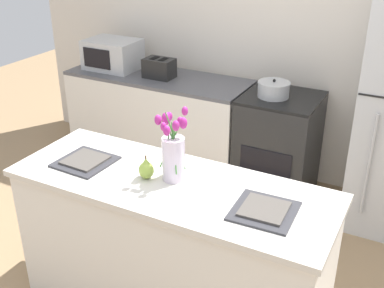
% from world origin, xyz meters
% --- Properties ---
extents(back_wall, '(5.20, 0.08, 2.70)m').
position_xyz_m(back_wall, '(0.00, 2.00, 1.35)').
color(back_wall, silver).
rests_on(back_wall, ground_plane).
extents(kitchen_island, '(1.80, 0.66, 0.90)m').
position_xyz_m(kitchen_island, '(0.00, 0.00, 0.45)').
color(kitchen_island, silver).
rests_on(kitchen_island, ground_plane).
extents(back_counter, '(1.68, 0.60, 0.89)m').
position_xyz_m(back_counter, '(-1.06, 1.60, 0.44)').
color(back_counter, silver).
rests_on(back_counter, ground_plane).
extents(stove_range, '(0.60, 0.61, 0.89)m').
position_xyz_m(stove_range, '(0.10, 1.60, 0.44)').
color(stove_range, black).
rests_on(stove_range, ground_plane).
extents(flower_vase, '(0.17, 0.17, 0.43)m').
position_xyz_m(flower_vase, '(-0.01, 0.04, 1.06)').
color(flower_vase, silver).
rests_on(flower_vase, kitchen_island).
extents(pear_figurine, '(0.08, 0.08, 0.14)m').
position_xyz_m(pear_figurine, '(-0.14, -0.02, 0.95)').
color(pear_figurine, '#9EBC47').
rests_on(pear_figurine, kitchen_island).
extents(plate_setting_left, '(0.31, 0.31, 0.02)m').
position_xyz_m(plate_setting_left, '(-0.55, -0.04, 0.91)').
color(plate_setting_left, '#333338').
rests_on(plate_setting_left, kitchen_island).
extents(plate_setting_right, '(0.31, 0.31, 0.02)m').
position_xyz_m(plate_setting_right, '(0.55, -0.04, 0.91)').
color(plate_setting_right, '#333338').
rests_on(plate_setting_right, kitchen_island).
extents(toaster, '(0.28, 0.18, 0.17)m').
position_xyz_m(toaster, '(-1.02, 1.56, 0.97)').
color(toaster, black).
rests_on(toaster, back_counter).
extents(cooking_pot, '(0.26, 0.26, 0.15)m').
position_xyz_m(cooking_pot, '(0.04, 1.56, 0.95)').
color(cooking_pot, '#B2B5B7').
rests_on(cooking_pot, stove_range).
extents(microwave, '(0.48, 0.37, 0.27)m').
position_xyz_m(microwave, '(-1.55, 1.60, 1.02)').
color(microwave, '#B7BABC').
rests_on(microwave, back_counter).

